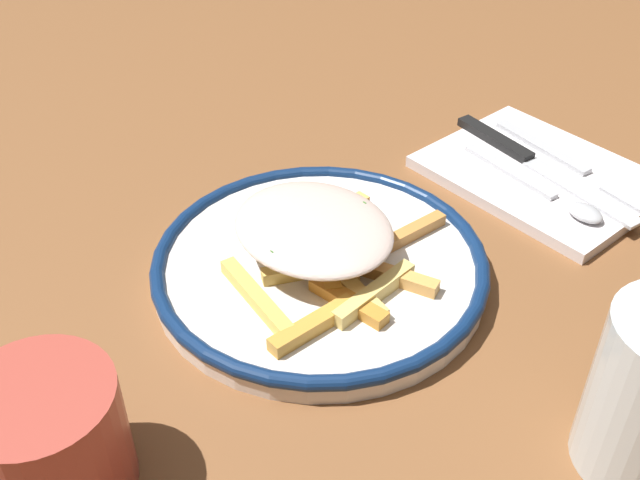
% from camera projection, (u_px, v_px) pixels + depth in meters
% --- Properties ---
extents(ground_plane, '(2.60, 2.60, 0.00)m').
position_uv_depth(ground_plane, '(320.00, 277.00, 0.59)').
color(ground_plane, brown).
extents(plate, '(0.26, 0.26, 0.02)m').
position_uv_depth(plate, '(320.00, 265.00, 0.59)').
color(plate, white).
rests_on(plate, ground_plane).
extents(fries_heap, '(0.20, 0.18, 0.04)m').
position_uv_depth(fries_heap, '(319.00, 238.00, 0.57)').
color(fries_heap, orange).
rests_on(fries_heap, plate).
extents(napkin, '(0.15, 0.20, 0.01)m').
position_uv_depth(napkin, '(540.00, 175.00, 0.70)').
color(napkin, white).
rests_on(napkin, ground_plane).
extents(fork, '(0.04, 0.18, 0.01)m').
position_uv_depth(fork, '(570.00, 163.00, 0.70)').
color(fork, silver).
rests_on(fork, napkin).
extents(knife, '(0.04, 0.21, 0.01)m').
position_uv_depth(knife, '(526.00, 158.00, 0.70)').
color(knife, black).
rests_on(knife, napkin).
extents(spoon, '(0.03, 0.15, 0.01)m').
position_uv_depth(spoon, '(554.00, 196.00, 0.66)').
color(spoon, silver).
rests_on(spoon, napkin).
extents(coffee_mug, '(0.11, 0.09, 0.08)m').
position_uv_depth(coffee_mug, '(47.00, 442.00, 0.42)').
color(coffee_mug, '#AF4538').
rests_on(coffee_mug, ground_plane).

